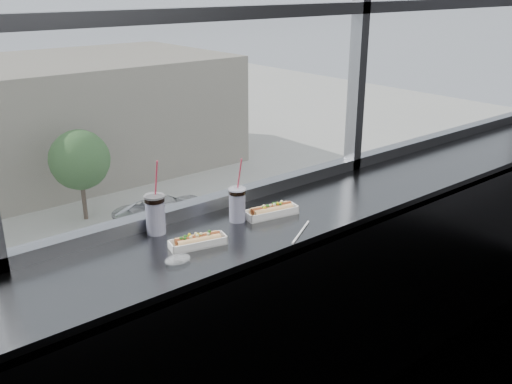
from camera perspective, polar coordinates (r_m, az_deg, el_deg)
wall_back_lower at (r=3.02m, az=-4.03°, el=-11.29°), size 6.00×0.00×6.00m
counter at (r=2.58m, az=-0.75°, el=-3.96°), size 6.00×0.55×0.06m
counter_fascia at (r=2.68m, az=2.85°, el=-15.91°), size 6.00×0.04×1.04m
hotdog_tray_left at (r=2.38m, az=-5.83°, el=-4.88°), size 0.25×0.13×0.06m
hotdog_tray_right at (r=2.66m, az=1.55°, el=-1.88°), size 0.27×0.13×0.06m
soda_cup_left at (r=2.50m, az=-10.05°, el=-2.01°), size 0.09×0.09×0.33m
soda_cup_right at (r=2.59m, az=-1.89°, el=-1.10°), size 0.08×0.08×0.30m
loose_straw at (r=2.50m, az=4.51°, el=-4.00°), size 0.22×0.13×0.01m
wrapper at (r=2.26m, az=-7.84°, el=-6.69°), size 0.10×0.07×0.03m
car_far_c at (r=32.43m, az=-8.75°, el=-1.51°), size 3.64×7.04×2.24m
car_near_e at (r=26.43m, az=0.13°, el=-6.89°), size 3.05×6.05×1.94m
car_near_d at (r=24.03m, az=-9.03°, el=-10.30°), size 2.47×5.59×1.84m
tree_right at (r=33.72m, az=-17.23°, el=3.08°), size 3.44×3.44×5.37m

